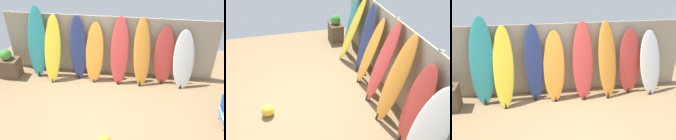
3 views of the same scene
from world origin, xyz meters
TOP-DOWN VIEW (x-y plane):
  - ground at (0.00, 0.00)m, footprint 7.68×7.68m
  - fence_back at (-0.00, 2.01)m, footprint 6.08×0.11m
  - surfboard_teal_0 at (-2.05, 1.69)m, footprint 0.62×0.57m
  - surfboard_yellow_1 at (-1.56, 1.56)m, footprint 0.49×0.77m
  - surfboard_navy_2 at (-0.85, 1.68)m, footprint 0.49×0.45m
  - surfboard_orange_3 at (-0.37, 1.64)m, footprint 0.56×0.63m
  - surfboard_red_4 at (0.34, 1.63)m, footprint 0.52×0.62m
  - surfboard_orange_5 at (0.96, 1.63)m, footprint 0.53×0.67m
  - surfboard_red_6 at (1.58, 1.72)m, footprint 0.56×0.37m
  - surfboard_white_7 at (2.10, 1.62)m, footprint 0.64×0.60m
  - planter_box at (-2.93, 1.41)m, footprint 0.64×0.42m
  - beach_ball at (0.28, -0.84)m, footprint 0.26×0.26m

SIDE VIEW (x-z plane):
  - ground at x=0.00m, z-range 0.00..0.00m
  - beach_ball at x=0.28m, z-range 0.00..0.26m
  - planter_box at x=-2.93m, z-range -0.07..0.80m
  - surfboard_white_7 at x=2.10m, z-range -0.01..1.60m
  - surfboard_red_6 at x=1.58m, z-range -0.01..1.64m
  - surfboard_orange_3 at x=-0.37m, z-range -0.01..1.67m
  - fence_back at x=0.00m, z-range 0.00..1.80m
  - surfboard_yellow_1 at x=-1.56m, z-range -0.01..1.83m
  - surfboard_navy_2 at x=-0.85m, z-range -0.02..1.84m
  - surfboard_orange_5 at x=0.96m, z-range -0.01..1.86m
  - surfboard_red_4 at x=0.34m, z-range -0.01..1.87m
  - surfboard_teal_0 at x=-2.05m, z-range -0.01..2.06m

